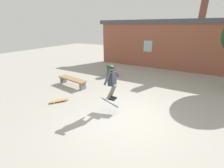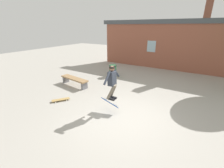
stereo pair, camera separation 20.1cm
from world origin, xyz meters
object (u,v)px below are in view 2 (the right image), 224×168
object	(u,v)px
skater	(112,80)
skateboard_resting	(61,100)
skateboard_flipping	(110,103)
park_bench	(74,80)
trash_bin	(113,70)

from	to	relation	value
skater	skateboard_resting	xyz separation A→B (m)	(-2.56, -0.49, -1.31)
skateboard_flipping	park_bench	bearing A→B (deg)	157.31
skateboard_flipping	skateboard_resting	bearing A→B (deg)	-170.79
skateboard_flipping	skateboard_resting	world-z (taller)	skateboard_flipping
skater	park_bench	bearing A→B (deg)	157.34
skater	skateboard_flipping	world-z (taller)	skater
park_bench	skateboard_flipping	distance (m)	3.64
park_bench	skateboard_resting	bearing A→B (deg)	-57.05
trash_bin	skateboard_resting	xyz separation A→B (m)	(-0.16, -4.54, -0.35)
trash_bin	skateboard_resting	distance (m)	4.55
trash_bin	skateboard_resting	size ratio (longest dim) A/B	1.03
trash_bin	skateboard_flipping	xyz separation A→B (m)	(2.34, -4.13, -0.01)
skateboard_flipping	skateboard_resting	distance (m)	2.56
park_bench	trash_bin	world-z (taller)	trash_bin
skateboard_resting	trash_bin	bearing A→B (deg)	-146.22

